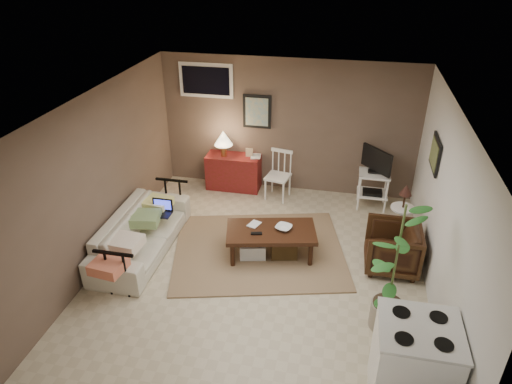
% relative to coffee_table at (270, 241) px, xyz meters
% --- Properties ---
extents(floor, '(5.00, 5.00, 0.00)m').
position_rel_coffee_table_xyz_m(floor, '(-0.09, -0.34, -0.27)').
color(floor, '#C1B293').
rests_on(floor, ground).
extents(art_back, '(0.50, 0.03, 0.60)m').
position_rel_coffee_table_xyz_m(art_back, '(-0.64, 2.14, 1.18)').
color(art_back, black).
extents(art_right, '(0.03, 0.60, 0.45)m').
position_rel_coffee_table_xyz_m(art_right, '(2.14, 0.71, 1.25)').
color(art_right, black).
extents(window, '(0.96, 0.03, 0.60)m').
position_rel_coffee_table_xyz_m(window, '(-1.54, 2.14, 1.68)').
color(window, white).
extents(rug, '(2.89, 2.54, 0.02)m').
position_rel_coffee_table_xyz_m(rug, '(-0.19, 0.08, -0.26)').
color(rug, '#937656').
rests_on(rug, floor).
extents(coffee_table, '(1.38, 0.91, 0.48)m').
position_rel_coffee_table_xyz_m(coffee_table, '(0.00, 0.00, 0.00)').
color(coffee_table, '#321B0D').
rests_on(coffee_table, floor).
extents(sofa, '(0.60, 2.05, 0.80)m').
position_rel_coffee_table_xyz_m(sofa, '(-1.89, -0.23, 0.13)').
color(sofa, beige).
rests_on(sofa, floor).
extents(sofa_pillows, '(0.39, 1.95, 0.14)m').
position_rel_coffee_table_xyz_m(sofa_pillows, '(-1.84, -0.47, 0.23)').
color(sofa_pillows, beige).
rests_on(sofa_pillows, sofa).
extents(sofa_end_rails, '(0.55, 2.05, 0.69)m').
position_rel_coffee_table_xyz_m(sofa_end_rails, '(-1.77, -0.23, 0.08)').
color(sofa_end_rails, black).
rests_on(sofa_end_rails, floor).
extents(laptop, '(0.32, 0.23, 0.21)m').
position_rel_coffee_table_xyz_m(laptop, '(-1.69, 0.12, 0.25)').
color(laptop, black).
rests_on(laptop, sofa).
extents(red_console, '(0.98, 0.43, 1.13)m').
position_rel_coffee_table_xyz_m(red_console, '(-1.06, 1.95, 0.12)').
color(red_console, maroon).
rests_on(red_console, floor).
extents(spindle_chair, '(0.46, 0.46, 0.87)m').
position_rel_coffee_table_xyz_m(spindle_chair, '(-0.18, 1.76, 0.14)').
color(spindle_chair, white).
rests_on(spindle_chair, floor).
extents(tv_stand, '(0.51, 0.51, 1.08)m').
position_rel_coffee_table_xyz_m(tv_stand, '(1.46, 1.76, 0.31)').
color(tv_stand, white).
rests_on(tv_stand, floor).
extents(side_table, '(0.36, 0.36, 0.95)m').
position_rel_coffee_table_xyz_m(side_table, '(1.86, 0.82, 0.32)').
color(side_table, white).
rests_on(side_table, floor).
extents(armchair, '(0.67, 0.72, 0.74)m').
position_rel_coffee_table_xyz_m(armchair, '(1.70, 0.09, 0.10)').
color(armchair, black).
rests_on(armchair, floor).
extents(potted_plant, '(0.43, 0.43, 1.72)m').
position_rel_coffee_table_xyz_m(potted_plant, '(1.59, -1.09, 0.65)').
color(potted_plant, gray).
rests_on(potted_plant, floor).
extents(stove, '(0.76, 0.70, 0.99)m').
position_rel_coffee_table_xyz_m(stove, '(1.76, -2.08, 0.22)').
color(stove, white).
rests_on(stove, floor).
extents(bowl, '(0.23, 0.12, 0.23)m').
position_rel_coffee_table_xyz_m(bowl, '(0.18, 0.06, 0.30)').
color(bowl, '#321B0D').
rests_on(bowl, coffee_table).
extents(book_table, '(0.14, 0.07, 0.20)m').
position_rel_coffee_table_xyz_m(book_table, '(-0.32, 0.11, 0.29)').
color(book_table, '#321B0D').
rests_on(book_table, coffee_table).
extents(book_console, '(0.18, 0.04, 0.24)m').
position_rel_coffee_table_xyz_m(book_console, '(-0.71, 1.97, 0.50)').
color(book_console, '#321B0D').
rests_on(book_console, red_console).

